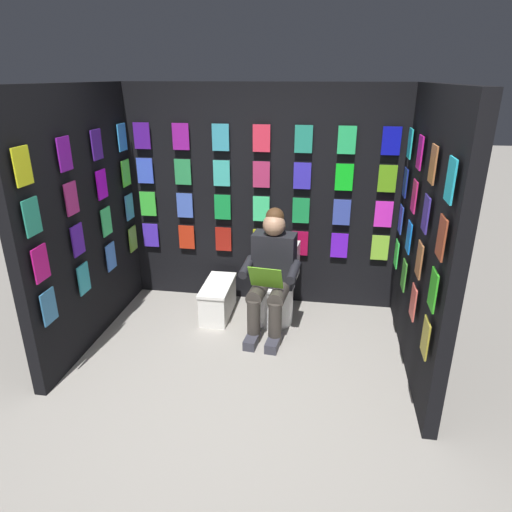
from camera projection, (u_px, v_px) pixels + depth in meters
name	position (u px, v px, depth m)	size (l,w,h in m)	color
ground_plane	(222.00, 416.00, 3.32)	(30.00, 30.00, 0.00)	gray
display_wall_back	(262.00, 198.00, 4.70)	(2.90, 0.14, 2.26)	black
display_wall_left	(426.00, 237.00, 3.56)	(0.14, 1.91, 2.26)	black
display_wall_right	(83.00, 220.00, 3.99)	(0.14, 1.91, 2.26)	black
toilet	(276.00, 289.00, 4.55)	(0.43, 0.57, 0.77)	white
person_reading	(271.00, 272.00, 4.25)	(0.55, 0.71, 1.19)	black
comic_longbox_near	(218.00, 299.00, 4.66)	(0.28, 0.62, 0.35)	white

